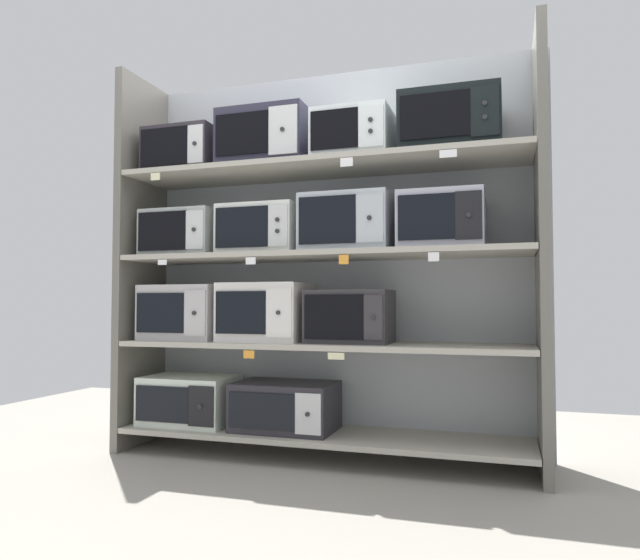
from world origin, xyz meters
TOP-DOWN VIEW (x-y plane):
  - ground at (0.00, -1.00)m, footprint 6.31×6.00m
  - back_panel at (0.00, 0.27)m, footprint 2.51×0.04m
  - upright_left at (-1.19, 0.00)m, footprint 0.05×0.50m
  - upright_right at (1.19, 0.00)m, footprint 0.05×0.50m
  - shelf_0 at (0.00, 0.00)m, footprint 2.31×0.50m
  - microwave_0 at (-0.83, -0.00)m, footprint 0.54×0.39m
  - microwave_1 at (-0.21, -0.00)m, footprint 0.57×0.39m
  - shelf_1 at (0.00, 0.00)m, footprint 2.31×0.50m
  - microwave_2 at (-0.86, -0.00)m, footprint 0.48×0.39m
  - microwave_3 at (-0.33, -0.00)m, footprint 0.48×0.39m
  - microwave_4 at (0.18, -0.00)m, footprint 0.46×0.34m
  - price_tag_0 at (-0.32, -0.25)m, footprint 0.06×0.00m
  - price_tag_1 at (0.17, -0.25)m, footprint 0.09×0.00m
  - shelf_2 at (0.00, 0.00)m, footprint 2.31×0.50m
  - microwave_5 at (-0.87, -0.00)m, footprint 0.46×0.37m
  - microwave_6 at (-0.36, -0.00)m, footprint 0.47×0.35m
  - microwave_7 at (0.17, -0.00)m, footprint 0.49×0.40m
  - microwave_8 at (0.69, -0.00)m, footprint 0.44×0.39m
  - price_tag_2 at (-0.87, -0.25)m, footprint 0.06×0.00m
  - price_tag_3 at (-0.31, -0.25)m, footprint 0.06×0.00m
  - price_tag_4 at (0.21, -0.25)m, footprint 0.05×0.00m
  - price_tag_5 at (0.67, -0.25)m, footprint 0.05×0.00m
  - shelf_3 at (0.00, 0.00)m, footprint 2.31×0.50m
  - microwave_9 at (-0.87, -0.00)m, footprint 0.44×0.35m
  - microwave_10 at (-0.33, -0.00)m, footprint 0.53×0.36m
  - microwave_11 at (0.21, -0.00)m, footprint 0.42×0.41m
  - microwave_12 at (0.74, -0.00)m, footprint 0.52×0.42m
  - price_tag_6 at (-0.92, -0.25)m, footprint 0.06×0.00m
  - price_tag_7 at (0.23, -0.25)m, footprint 0.07×0.00m
  - price_tag_8 at (0.74, -0.25)m, footprint 0.08×0.00m

SIDE VIEW (x-z plane):
  - ground at x=0.00m, z-range -0.02..0.00m
  - shelf_0 at x=0.00m, z-range 0.12..0.15m
  - microwave_1 at x=-0.21m, z-range 0.15..0.42m
  - microwave_0 at x=-0.83m, z-range 0.15..0.43m
  - price_tag_0 at x=-0.32m, z-range 0.58..0.62m
  - price_tag_1 at x=0.17m, z-range 0.58..0.62m
  - shelf_1 at x=0.00m, z-range 0.62..0.65m
  - microwave_4 at x=0.18m, z-range 0.65..0.95m
  - microwave_2 at x=-0.86m, z-range 0.65..0.98m
  - microwave_3 at x=-0.33m, z-range 0.65..0.99m
  - price_tag_4 at x=0.21m, z-range 1.08..1.12m
  - price_tag_5 at x=0.67m, z-range 1.08..1.12m
  - price_tag_3 at x=-0.31m, z-range 1.09..1.12m
  - price_tag_2 at x=-0.87m, z-range 1.09..1.12m
  - shelf_2 at x=0.00m, z-range 1.13..1.16m
  - back_panel at x=0.00m, z-range 0.00..2.29m
  - upright_left at x=-1.19m, z-range 0.00..2.29m
  - upright_right at x=1.19m, z-range 0.00..2.29m
  - microwave_5 at x=-0.87m, z-range 1.16..1.44m
  - microwave_6 at x=-0.36m, z-range 1.16..1.45m
  - microwave_8 at x=0.69m, z-range 1.16..1.46m
  - microwave_7 at x=0.17m, z-range 1.16..1.48m
  - price_tag_7 at x=0.23m, z-range 1.58..1.63m
  - price_tag_6 at x=-0.92m, z-range 1.59..1.63m
  - price_tag_8 at x=0.74m, z-range 1.59..1.63m
  - shelf_3 at x=0.00m, z-range 1.64..1.67m
  - microwave_11 at x=0.21m, z-range 1.67..1.94m
  - microwave_9 at x=-0.87m, z-range 1.67..1.94m
  - microwave_12 at x=0.74m, z-range 1.67..1.98m
  - microwave_10 at x=-0.33m, z-range 1.67..2.01m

